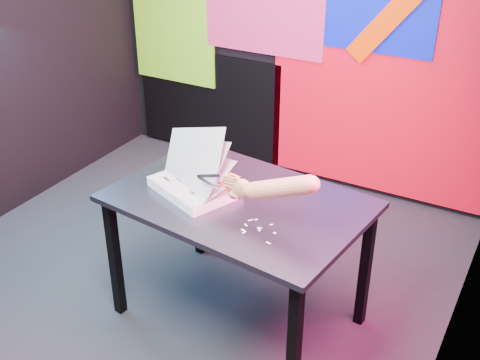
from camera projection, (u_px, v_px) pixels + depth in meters
The scene contains 7 objects.
room at pixel (176, 56), 3.03m from camera, with size 3.01×3.01×2.71m.
backdrop at pixel (302, 58), 4.32m from camera, with size 2.88×0.05×2.08m.
work_table at pixel (238, 214), 3.01m from camera, with size 1.33×0.97×0.75m.
printout_stack at pixel (194, 185), 3.02m from camera, with size 0.49×0.43×0.38m.
scissors at pixel (230, 186), 2.78m from camera, with size 0.24×0.02×0.13m.
hand_forearm at pixel (274, 188), 2.65m from camera, with size 0.46×0.09×0.21m.
paper_clippings at pixel (256, 229), 2.73m from camera, with size 0.18×0.16×0.00m.
Camera 1 is at (1.73, -2.43, 2.25)m, focal length 45.00 mm.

